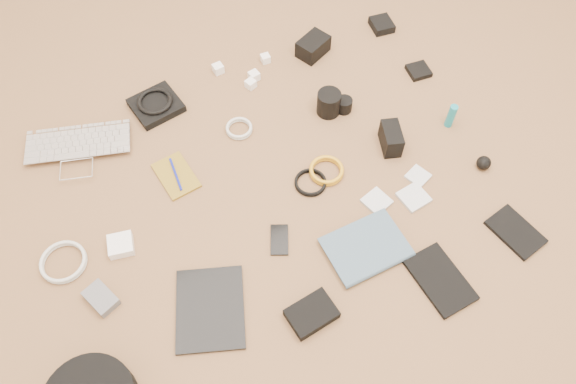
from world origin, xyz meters
name	(u,v)px	position (x,y,z in m)	size (l,w,h in m)	color
laptop	(78,156)	(-0.50, 0.37, 0.01)	(0.33, 0.23, 0.03)	silver
headphone_pouch	(156,105)	(-0.21, 0.47, 0.01)	(0.15, 0.14, 0.03)	black
headphones	(155,101)	(-0.21, 0.47, 0.03)	(0.12, 0.12, 0.01)	black
charger_a	(218,69)	(0.04, 0.54, 0.02)	(0.03, 0.03, 0.03)	white
charger_b	(254,76)	(0.14, 0.45, 0.02)	(0.03, 0.03, 0.03)	white
charger_c	(265,59)	(0.21, 0.51, 0.01)	(0.03, 0.03, 0.03)	white
charger_d	(251,84)	(0.11, 0.42, 0.01)	(0.03, 0.03, 0.03)	white
dslr_camera	(313,47)	(0.38, 0.48, 0.03)	(0.11, 0.08, 0.06)	black
lens_pouch	(382,25)	(0.67, 0.49, 0.01)	(0.07, 0.08, 0.03)	black
notebook_olive	(176,176)	(-0.24, 0.18, 0.00)	(0.10, 0.16, 0.01)	olive
pen_blue	(176,174)	(-0.24, 0.18, 0.01)	(0.01, 0.01, 0.13)	#141EA7
cable_white_a	(239,130)	(0.00, 0.26, 0.01)	(0.09, 0.09, 0.01)	silver
lens_a	(329,103)	(0.30, 0.21, 0.04)	(0.08, 0.08, 0.08)	black
lens_b	(344,105)	(0.36, 0.19, 0.02)	(0.05, 0.05, 0.05)	black
card_reader	(419,71)	(0.67, 0.24, 0.01)	(0.07, 0.07, 0.02)	black
power_brick	(121,245)	(-0.47, 0.01, 0.01)	(0.07, 0.07, 0.03)	white
cable_white_b	(64,263)	(-0.63, 0.03, 0.01)	(0.13, 0.13, 0.01)	silver
cable_black	(310,183)	(0.12, -0.03, 0.00)	(0.10, 0.10, 0.01)	black
cable_yellow	(326,172)	(0.19, -0.01, 0.01)	(0.11, 0.11, 0.01)	gold
flash	(391,138)	(0.42, 0.00, 0.04)	(0.06, 0.10, 0.08)	black
lens_cleaner	(451,116)	(0.64, -0.01, 0.04)	(0.03, 0.03, 0.09)	teal
battery_charger	(101,298)	(-0.56, -0.13, 0.01)	(0.06, 0.09, 0.03)	#5C5D61
tablet	(210,309)	(-0.30, -0.28, 0.01)	(0.18, 0.24, 0.01)	black
phone	(279,240)	(-0.05, -0.16, 0.00)	(0.05, 0.10, 0.01)	black
filter_case_left	(377,201)	(0.27, -0.17, 0.01)	(0.07, 0.07, 0.01)	silver
filter_case_mid	(414,197)	(0.38, -0.20, 0.01)	(0.08, 0.08, 0.01)	silver
filter_case_right	(418,176)	(0.44, -0.14, 0.00)	(0.06, 0.06, 0.01)	silver
air_blower	(484,163)	(0.64, -0.20, 0.02)	(0.04, 0.04, 0.04)	black
drive_case	(312,314)	(-0.06, -0.41, 0.02)	(0.13, 0.09, 0.03)	black
paperback	(382,272)	(0.17, -0.38, 0.01)	(0.17, 0.23, 0.02)	#41596E
notebook_black_a	(440,280)	(0.31, -0.47, 0.01)	(0.12, 0.19, 0.01)	black
notebook_black_b	(516,232)	(0.59, -0.43, 0.01)	(0.10, 0.16, 0.01)	black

